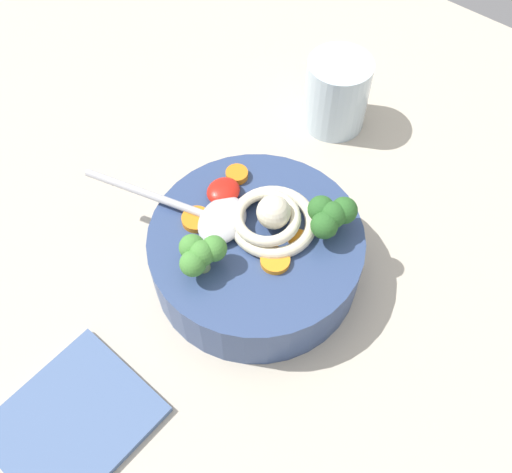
{
  "coord_description": "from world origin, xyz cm",
  "views": [
    {
      "loc": [
        20.88,
        23.14,
        56.1
      ],
      "look_at": [
        -3.21,
        3.39,
        9.32
      ],
      "focal_mm": 40.94,
      "sensor_mm": 36.0,
      "label": 1
    }
  ],
  "objects_px": {
    "noodle_pile": "(272,218)",
    "soup_bowl": "(256,253)",
    "folded_napkin": "(73,421)",
    "drinking_glass": "(337,94)",
    "soup_spoon": "(208,215)"
  },
  "relations": [
    {
      "from": "noodle_pile",
      "to": "soup_bowl",
      "type": "bearing_deg",
      "value": -9.38
    },
    {
      "from": "folded_napkin",
      "to": "drinking_glass",
      "type": "bearing_deg",
      "value": -175.3
    },
    {
      "from": "soup_bowl",
      "to": "drinking_glass",
      "type": "distance_m",
      "value": 0.24
    },
    {
      "from": "soup_bowl",
      "to": "soup_spoon",
      "type": "bearing_deg",
      "value": -74.24
    },
    {
      "from": "soup_spoon",
      "to": "folded_napkin",
      "type": "xyz_separation_m",
      "value": [
        0.21,
        0.02,
        -0.07
      ]
    },
    {
      "from": "drinking_glass",
      "to": "soup_spoon",
      "type": "bearing_deg",
      "value": 3.12
    },
    {
      "from": "noodle_pile",
      "to": "drinking_glass",
      "type": "xyz_separation_m",
      "value": [
        -0.21,
        -0.07,
        -0.03
      ]
    },
    {
      "from": "folded_napkin",
      "to": "soup_bowl",
      "type": "bearing_deg",
      "value": 173.79
    },
    {
      "from": "noodle_pile",
      "to": "soup_spoon",
      "type": "relative_size",
      "value": 0.54
    },
    {
      "from": "folded_napkin",
      "to": "noodle_pile",
      "type": "bearing_deg",
      "value": 173.54
    },
    {
      "from": "soup_spoon",
      "to": "folded_napkin",
      "type": "distance_m",
      "value": 0.22
    },
    {
      "from": "soup_bowl",
      "to": "soup_spoon",
      "type": "height_order",
      "value": "soup_spoon"
    },
    {
      "from": "soup_bowl",
      "to": "drinking_glass",
      "type": "bearing_deg",
      "value": -164.72
    },
    {
      "from": "drinking_glass",
      "to": "noodle_pile",
      "type": "bearing_deg",
      "value": 17.46
    },
    {
      "from": "drinking_glass",
      "to": "folded_napkin",
      "type": "distance_m",
      "value": 0.46
    }
  ]
}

